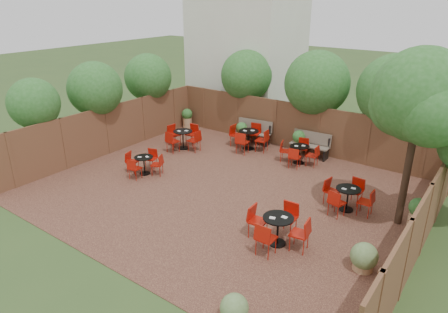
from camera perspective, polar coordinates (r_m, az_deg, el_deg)
The scene contains 13 objects.
ground at distance 13.63m, azimuth 0.38°, elevation -4.98°, with size 80.00×80.00×0.00m, color #354F23.
courtyard_paving at distance 13.62m, azimuth 0.38°, elevation -4.94°, with size 12.00×10.00×0.02m, color #351B15.
fence_back at distance 17.27m, azimuth 10.16°, elevation 4.16°, with size 12.00×0.08×2.00m, color #51351E.
fence_left at distance 17.19m, azimuth -16.10°, elevation 3.55°, with size 0.08×10.00×2.00m, color #51351E.
fence_right at distance 11.20m, azimuth 26.46°, elevation -8.08°, with size 0.08×10.00×2.00m, color #51351E.
neighbour_building at distance 21.41m, azimuth 3.25°, elevation 16.07°, with size 5.00×4.00×8.00m, color silver.
overhang_foliage at distance 16.24m, azimuth 5.74°, elevation 9.56°, with size 15.24×10.59×2.77m.
courtyard_tree at distance 11.60m, azimuth 25.87°, elevation 7.05°, with size 2.67×2.57×5.00m.
park_bench_left at distance 17.96m, azimuth 4.19°, elevation 3.59°, with size 1.68×0.72×1.01m.
park_bench_right at distance 16.77m, azimuth 12.09°, elevation 1.76°, with size 1.62×0.58×0.99m.
bistro_tables at distance 14.67m, azimuth 3.14°, elevation -0.99°, with size 9.16×7.17×0.94m.
planters at distance 16.52m, azimuth 6.41°, elevation 1.84°, with size 11.82×3.97×0.96m.
low_shrubs at distance 8.99m, azimuth 12.50°, elevation -19.01°, with size 2.21×3.80×0.72m.
Camera 1 is at (7.09, -9.88, 6.16)m, focal length 32.41 mm.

